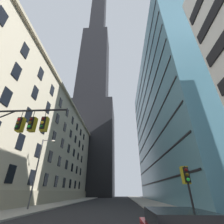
# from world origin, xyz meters

# --- Properties ---
(station_building) EXTENTS (15.30, 63.79, 25.60)m
(station_building) POSITION_xyz_m (-18.31, 25.89, 12.78)
(station_building) COLOR #BCAF93
(station_building) RESTS_ON ground
(dark_skyscraper) EXTENTS (26.50, 26.50, 220.32)m
(dark_skyscraper) POSITION_xyz_m (-13.67, 71.43, 65.94)
(dark_skyscraper) COLOR black
(dark_skyscraper) RESTS_ON ground
(glass_office_midrise) EXTENTS (14.77, 48.95, 41.63)m
(glass_office_midrise) POSITION_xyz_m (18.33, 33.49, 20.82)
(glass_office_midrise) COLOR teal
(glass_office_midrise) RESTS_ON ground
(traffic_signal_mast) EXTENTS (6.53, 0.63, 7.37)m
(traffic_signal_mast) POSITION_xyz_m (-4.40, 2.70, 5.52)
(traffic_signal_mast) COLOR black
(traffic_signal_mast) RESTS_ON sidewalk_left
(traffic_light_near_right) EXTENTS (0.40, 0.63, 3.31)m
(traffic_light_near_right) POSITION_xyz_m (7.10, 3.83, 2.77)
(traffic_light_near_right) COLOR black
(traffic_light_near_right) RESTS_ON sidewalk_right
(street_lamppost) EXTENTS (1.95, 0.32, 8.74)m
(street_lamppost) POSITION_xyz_m (-8.20, 14.30, 5.23)
(street_lamppost) COLOR #47474C
(street_lamppost) RESTS_ON sidewalk_left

